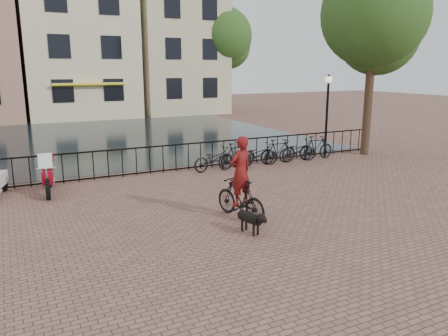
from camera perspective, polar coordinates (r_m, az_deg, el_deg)
name	(u,v)px	position (r m, az deg, el deg)	size (l,w,h in m)	color
ground	(288,252)	(9.44, 8.35, -10.82)	(100.00, 100.00, 0.00)	brown
canal_water	(109,137)	(25.13, -14.82, 3.89)	(20.00, 20.00, 0.00)	black
railing	(163,159)	(16.18, -7.97, 1.16)	(20.00, 0.05, 1.02)	black
canal_house_mid	(75,40)	(37.50, -18.83, 15.55)	(8.00, 9.50, 11.80)	#C1B192
canal_house_right	(172,33)	(39.53, -6.86, 17.05)	(7.00, 9.00, 13.30)	tan
tree_near_right	(375,14)	(20.31, 19.07, 18.49)	(4.48, 4.48, 8.24)	black
tree_far_right	(224,36)	(38.14, -0.06, 16.84)	(4.76, 4.76, 8.76)	black
lamp_post	(327,102)	(19.12, 13.37, 8.41)	(0.30, 0.30, 3.45)	black
cyclist	(241,183)	(11.06, 2.17, -1.92)	(0.95, 1.89, 2.49)	black
dog	(250,221)	(10.26, 3.41, -6.91)	(0.47, 0.93, 0.60)	black
motorcycle	(48,170)	(14.43, -22.05, -0.28)	(0.71, 2.04, 1.43)	maroon
parked_bike_0	(214,159)	(16.31, -1.28, 1.18)	(0.60, 1.72, 0.90)	black
parked_bike_1	(237,156)	(16.72, 1.66, 1.64)	(0.47, 1.66, 1.00)	black
parked_bike_2	(258,155)	(17.19, 4.45, 1.76)	(0.60, 1.72, 0.90)	black
parked_bike_3	(278,151)	(17.68, 7.10, 2.17)	(0.47, 1.66, 1.00)	black
parked_bike_4	(298,151)	(18.23, 9.58, 2.26)	(0.60, 1.72, 0.90)	black
parked_bike_5	(316,148)	(18.79, 11.93, 2.63)	(0.47, 1.66, 1.00)	black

